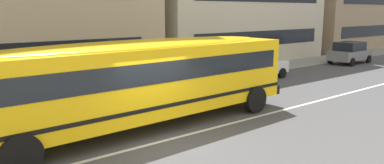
# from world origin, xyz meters

# --- Properties ---
(ground_plane) EXTENTS (400.00, 400.00, 0.00)m
(ground_plane) POSITION_xyz_m (0.00, 0.00, 0.00)
(ground_plane) COLOR #4C4C4F
(sidewalk_far) EXTENTS (120.00, 3.00, 0.01)m
(sidewalk_far) POSITION_xyz_m (0.00, 7.94, 0.01)
(sidewalk_far) COLOR gray
(sidewalk_far) RESTS_ON ground_plane
(lane_centreline) EXTENTS (110.00, 0.16, 0.01)m
(lane_centreline) POSITION_xyz_m (0.00, 0.00, 0.00)
(lane_centreline) COLOR silver
(lane_centreline) RESTS_ON ground_plane
(school_bus) EXTENTS (13.40, 3.20, 2.98)m
(school_bus) POSITION_xyz_m (0.15, 1.61, 1.77)
(school_bus) COLOR yellow
(school_bus) RESTS_ON ground_plane
(parked_car_white_by_entrance) EXTENTS (3.93, 1.94, 1.64)m
(parked_car_white_by_entrance) POSITION_xyz_m (10.36, 5.43, 0.84)
(parked_car_white_by_entrance) COLOR silver
(parked_car_white_by_entrance) RESTS_ON ground_plane
(parked_car_grey_beside_sign) EXTENTS (3.96, 2.00, 1.64)m
(parked_car_grey_beside_sign) POSITION_xyz_m (20.79, 5.40, 0.84)
(parked_car_grey_beside_sign) COLOR gray
(parked_car_grey_beside_sign) RESTS_ON ground_plane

